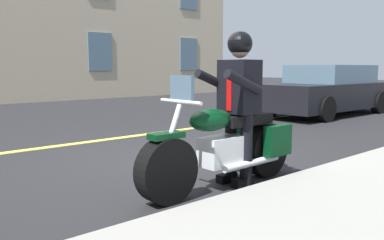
% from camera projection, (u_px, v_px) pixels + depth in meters
% --- Properties ---
extents(ground_plane, '(80.00, 80.00, 0.00)m').
position_uv_depth(ground_plane, '(172.00, 158.00, 5.94)').
color(ground_plane, black).
extents(lane_center_stripe, '(60.00, 0.16, 0.01)m').
position_uv_depth(lane_center_stripe, '(105.00, 140.00, 7.43)').
color(lane_center_stripe, '#E5DB4C').
rests_on(lane_center_stripe, ground_plane).
extents(motorcycle_main, '(2.21, 0.60, 1.26)m').
position_uv_depth(motorcycle_main, '(226.00, 147.00, 4.48)').
color(motorcycle_main, black).
rests_on(motorcycle_main, ground_plane).
extents(rider_main, '(0.62, 0.55, 1.74)m').
position_uv_depth(rider_main, '(238.00, 94.00, 4.53)').
color(rider_main, black).
rests_on(rider_main, ground_plane).
extents(car_silver, '(4.60, 1.92, 1.40)m').
position_uv_depth(car_silver, '(328.00, 90.00, 11.42)').
color(car_silver, black).
rests_on(car_silver, ground_plane).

